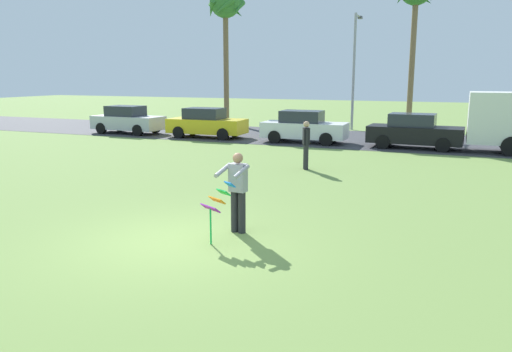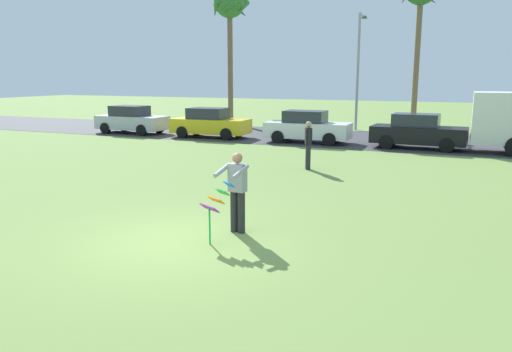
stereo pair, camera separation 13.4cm
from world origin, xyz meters
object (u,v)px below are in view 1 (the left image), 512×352
parked_car_silver (128,120)px  palm_tree_left_near (225,9)px  parked_car_white (304,127)px  parked_car_black (414,132)px  streetlight_pole (354,64)px  person_kite_flyer (238,189)px  person_walker_near (306,144)px  kite_held (217,203)px  parked_car_yellow (206,123)px

parked_car_silver → palm_tree_left_near: (2.57, 7.91, 6.99)m
parked_car_white → parked_car_black: bearing=0.0°
palm_tree_left_near → streetlight_pole: bearing=-4.4°
person_kite_flyer → parked_car_silver: bearing=133.0°
parked_car_black → palm_tree_left_near: bearing=149.4°
person_kite_flyer → parked_car_silver: (-13.69, 14.70, -0.18)m
parked_car_white → person_walker_near: (2.22, -7.00, 0.16)m
person_walker_near → parked_car_black: bearing=66.2°
parked_car_silver → parked_car_white: size_ratio=1.01×
kite_held → parked_car_silver: (-13.59, 15.46, -0.06)m
parked_car_silver → parked_car_white: (10.66, -0.00, 0.00)m
parked_car_black → streetlight_pole: size_ratio=0.61×
parked_car_white → person_walker_near: 7.34m
kite_held → parked_car_white: parked_car_white is taller
parked_car_white → streetlight_pole: size_ratio=0.61×
kite_held → parked_car_yellow: 17.61m
parked_car_silver → parked_car_yellow: (5.16, -0.00, 0.00)m
streetlight_pole → person_walker_near: size_ratio=4.05×
parked_car_black → kite_held: bearing=-98.7°
person_kite_flyer → person_walker_near: size_ratio=1.00×
parked_car_white → parked_car_black: same height
parked_car_white → parked_car_yellow: bearing=-180.0°
parked_car_white → palm_tree_left_near: palm_tree_left_near is taller
kite_held → person_walker_near: person_walker_near is taller
parked_car_silver → palm_tree_left_near: 10.87m
kite_held → streetlight_pole: size_ratio=0.17×
parked_car_silver → streetlight_pole: 14.05m
parked_car_black → parked_car_yellow: bearing=-180.0°
parked_car_yellow → palm_tree_left_near: bearing=108.1°
palm_tree_left_near → person_walker_near: palm_tree_left_near is taller
kite_held → parked_car_silver: bearing=131.3°
person_kite_flyer → kite_held: person_kite_flyer is taller
kite_held → palm_tree_left_near: 26.75m
kite_held → parked_car_white: bearing=100.7°
parked_car_yellow → palm_tree_left_near: 10.87m
person_kite_flyer → palm_tree_left_near: size_ratio=0.19×
kite_held → parked_car_white: 15.73m
kite_held → streetlight_pole: (-1.97, 22.67, 3.17)m
person_kite_flyer → person_walker_near: bearing=96.0°
person_kite_flyer → parked_car_white: person_kite_flyer is taller
kite_held → parked_car_white: size_ratio=0.29×
kite_held → streetlight_pole: 22.98m
parked_car_yellow → streetlight_pole: bearing=48.2°
parked_car_black → parked_car_white: bearing=-180.0°
person_kite_flyer → kite_held: (-0.10, -0.76, -0.12)m
parked_car_yellow → parked_car_silver: bearing=180.0°
streetlight_pole → parked_car_white: bearing=-97.5°
palm_tree_left_near → parked_car_white: bearing=-44.4°
person_kite_flyer → person_walker_near: same height
parked_car_silver → person_walker_near: 14.66m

